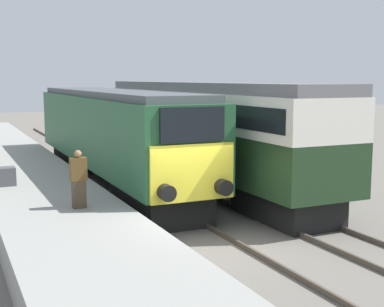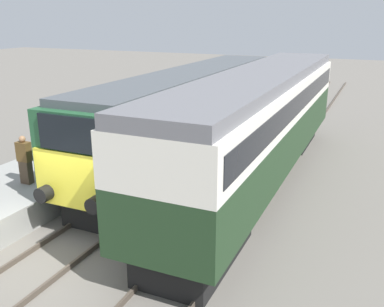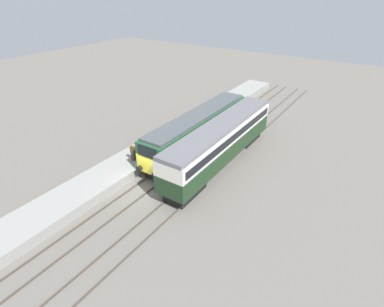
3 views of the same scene
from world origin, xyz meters
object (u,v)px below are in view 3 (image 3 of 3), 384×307
(passenger_carriage, at_px, (221,140))
(person_on_platform, at_px, (133,153))
(luggage_crate, at_px, (150,137))
(locomotive, at_px, (199,129))

(passenger_carriage, distance_m, person_on_platform, 8.15)
(passenger_carriage, xyz_separation_m, luggage_crate, (-7.80, -1.07, -1.37))
(passenger_carriage, bearing_deg, person_on_platform, -140.57)
(luggage_crate, bearing_deg, locomotive, 30.05)
(locomotive, height_order, passenger_carriage, passenger_carriage)
(locomotive, relative_size, person_on_platform, 10.08)
(locomotive, xyz_separation_m, passenger_carriage, (3.40, -1.48, 0.32))
(locomotive, relative_size, passenger_carriage, 1.00)
(luggage_crate, bearing_deg, person_on_platform, -69.32)
(locomotive, height_order, luggage_crate, locomotive)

